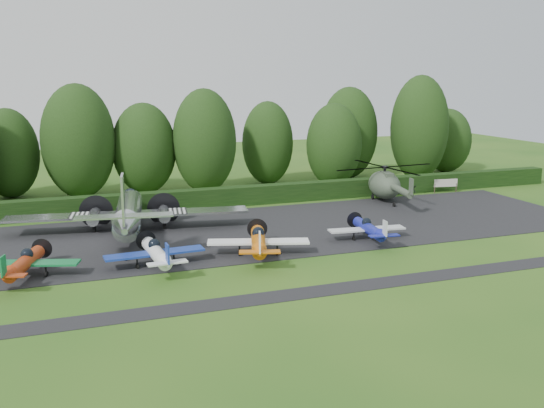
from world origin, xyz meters
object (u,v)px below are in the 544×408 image
object	(u,v)px
light_plane_red	(24,263)
light_plane_orange	(258,241)
light_plane_blue	(369,229)
sign_board	(446,184)
transport_plane	(129,214)
light_plane_white	(156,253)
helicopter	(385,182)

from	to	relation	value
light_plane_red	light_plane_orange	xyz separation A→B (m)	(16.67, -0.65, 0.12)
light_plane_blue	sign_board	bearing A→B (deg)	33.21
transport_plane	light_plane_white	bearing A→B (deg)	-94.77
transport_plane	light_plane_orange	distance (m)	13.17
light_plane_red	light_plane_orange	world-z (taller)	light_plane_orange
light_plane_blue	light_plane_red	bearing A→B (deg)	174.73
transport_plane	light_plane_blue	distance (m)	20.68
light_plane_orange	light_plane_blue	world-z (taller)	light_plane_orange
light_plane_white	light_plane_blue	xyz separation A→B (m)	(17.99, 1.27, -0.10)
light_plane_orange	sign_board	world-z (taller)	light_plane_orange
transport_plane	light_plane_red	bearing A→B (deg)	-139.65
light_plane_orange	light_plane_red	bearing A→B (deg)	160.63
light_plane_white	sign_board	world-z (taller)	light_plane_white
helicopter	light_plane_orange	bearing A→B (deg)	-153.36
light_plane_red	helicopter	world-z (taller)	helicopter
light_plane_blue	helicopter	xyz separation A→B (m)	(9.53, 13.86, 1.03)
light_plane_red	light_plane_blue	xyz separation A→B (m)	(26.87, 0.56, -0.07)
light_plane_white	light_plane_blue	bearing A→B (deg)	7.29
transport_plane	light_plane_red	distance (m)	12.50
transport_plane	light_plane_white	world-z (taller)	transport_plane
light_plane_blue	helicopter	distance (m)	16.85
light_plane_orange	sign_board	xyz separation A→B (m)	(28.95, 16.76, -0.14)
light_plane_white	sign_board	distance (m)	40.41
light_plane_blue	sign_board	distance (m)	24.36
helicopter	sign_board	size ratio (longest dim) A/B	4.83
helicopter	transport_plane	bearing A→B (deg)	179.34
light_plane_blue	sign_board	world-z (taller)	light_plane_blue
transport_plane	helicopter	xyz separation A→B (m)	(28.21, 5.01, 0.20)
sign_board	light_plane_orange	bearing A→B (deg)	-158.50
light_plane_blue	sign_board	xyz separation A→B (m)	(18.75, 15.55, 0.06)
light_plane_white	helicopter	xyz separation A→B (m)	(27.53, 15.13, 0.93)
light_plane_red	sign_board	bearing A→B (deg)	1.74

